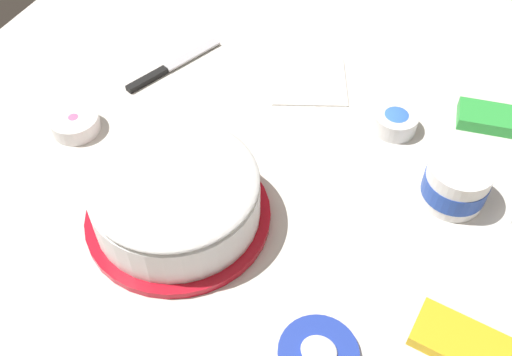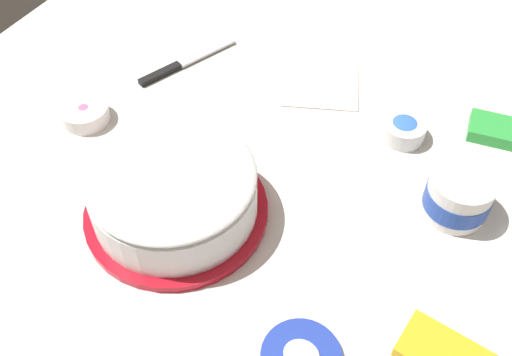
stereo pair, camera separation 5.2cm
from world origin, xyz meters
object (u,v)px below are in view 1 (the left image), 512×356
Objects in this scene: frosted_cake at (176,198)px; candy_box_lower at (465,344)px; spreading_knife at (166,69)px; sprinkle_bowl_pink at (75,123)px; paper_napkin at (309,80)px; frosting_tub at (456,183)px; frosting_tub_lid at (318,353)px; sprinkle_bowl_blue at (395,121)px; candy_box_upper at (495,119)px.

candy_box_lower is at bearing -4.43° from frosted_cake.
frosted_cake reaches higher than candy_box_lower.
spreading_knife is at bearing 158.63° from candy_box_lower.
spreading_knife is (-0.21, 0.32, -0.05)m from frosted_cake.
paper_napkin is at bearing 41.38° from sprinkle_bowl_pink.
frosting_tub_lid is at bearing -107.16° from frosting_tub.
spreading_knife is 1.58× the size of candy_box_lower.
frosting_tub is 0.19m from sprinkle_bowl_blue.
candy_box_upper is at bearing 75.60° from frosting_tub_lid.
sprinkle_bowl_pink is 0.77m from candy_box_lower.
frosted_cake is 0.42m from paper_napkin.
spreading_knife is at bearing 170.67° from frosting_tub.
frosting_tub_lid is at bearing -23.98° from frosted_cake.
sprinkle_bowl_blue is 0.60m from sprinkle_bowl_pink.
sprinkle_bowl_pink is (-0.57, 0.24, 0.01)m from frosting_tub_lid.
candy_box_upper reaches higher than spreading_knife.
frosting_tub is 0.38m from paper_napkin.
paper_napkin is at bearing 161.86° from sprinkle_bowl_blue.
frosting_tub reaches higher than sprinkle_bowl_blue.
paper_napkin is at bearing 111.88° from frosting_tub_lid.
sprinkle_bowl_blue is 0.60× the size of candy_box_upper.
sprinkle_bowl_blue is at bearing 3.14° from spreading_knife.
paper_napkin is at bearing 174.91° from candy_box_upper.
sprinkle_bowl_blue is (-0.13, 0.13, -0.02)m from frosting_tub.
spreading_knife is 0.30m from paper_napkin.
frosting_tub is 0.27m from candy_box_lower.
paper_napkin is (0.35, 0.31, -0.01)m from sprinkle_bowl_pink.
frosted_cake reaches higher than sprinkle_bowl_pink.
frosted_cake is at bearing -177.94° from candy_box_lower.
candy_box_lower reaches higher than paper_napkin.
sprinkle_bowl_pink reaches higher than paper_napkin.
frosted_cake is 2.84× the size of frosting_tub.
frosting_tub is 0.22m from candy_box_upper.
paper_napkin is (-0.33, 0.19, -0.04)m from frosting_tub.
candy_box_upper reaches higher than candy_box_lower.
sprinkle_bowl_blue reaches higher than spreading_knife.
frosting_tub_lid is at bearing -42.17° from spreading_knife.
sprinkle_bowl_pink is at bearing -155.77° from sprinkle_bowl_blue.
candy_box_upper is 0.37m from paper_napkin.
spreading_knife is 2.75× the size of sprinkle_bowl_blue.
frosted_cake reaches higher than spreading_knife.
frosting_tub_lid is 0.48m from sprinkle_bowl_blue.
spreading_knife is 2.48× the size of sprinkle_bowl_pink.
sprinkle_bowl_blue is (0.48, 0.03, 0.01)m from spreading_knife.
spreading_knife is 1.51× the size of paper_napkin.
frosted_cake reaches higher than sprinkle_bowl_blue.
frosting_tub_lid is 0.59m from paper_napkin.
frosted_cake is at bearing 156.02° from frosting_tub_lid.
candy_box_lower is at bearing -27.85° from spreading_knife.
frosting_tub is 0.62m from spreading_knife.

